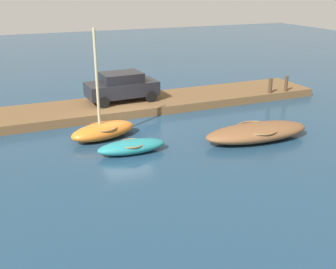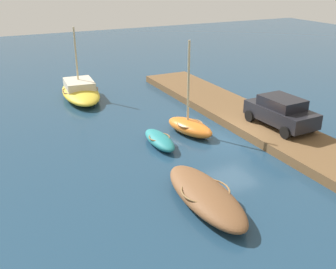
# 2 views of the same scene
# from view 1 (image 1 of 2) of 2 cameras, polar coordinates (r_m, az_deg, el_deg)

# --- Properties ---
(ground_plane) EXTENTS (84.00, 84.00, 0.00)m
(ground_plane) POSITION_cam_1_polar(r_m,az_deg,el_deg) (21.07, -6.11, 1.62)
(ground_plane) COLOR navy
(dock_platform) EXTENTS (25.04, 3.47, 0.46)m
(dock_platform) POSITION_cam_1_polar(r_m,az_deg,el_deg) (22.98, -7.73, 3.76)
(dock_platform) COLOR brown
(dock_platform) RESTS_ON ground_plane
(dinghy_teal) EXTENTS (2.95, 1.13, 0.58)m
(dinghy_teal) POSITION_cam_1_polar(r_m,az_deg,el_deg) (17.23, -5.10, -1.70)
(dinghy_teal) COLOR teal
(dinghy_teal) RESTS_ON ground_plane
(motorboat_brown) EXTENTS (5.18, 2.03, 0.78)m
(motorboat_brown) POSITION_cam_1_polar(r_m,az_deg,el_deg) (18.96, 12.34, 0.34)
(motorboat_brown) COLOR brown
(motorboat_brown) RESTS_ON ground_plane
(rowboat_orange) EXTENTS (3.36, 2.04, 5.00)m
(rowboat_orange) POSITION_cam_1_polar(r_m,az_deg,el_deg) (18.93, -9.04, 0.66)
(rowboat_orange) COLOR orange
(rowboat_orange) RESTS_ON ground_plane
(mooring_post_west) EXTENTS (0.20, 0.20, 0.94)m
(mooring_post_west) POSITION_cam_1_polar(r_m,az_deg,el_deg) (26.30, 16.21, 6.85)
(mooring_post_west) COLOR #47331E
(mooring_post_west) RESTS_ON dock_platform
(mooring_post_mid_west) EXTENTS (0.23, 0.23, 0.90)m
(mooring_post_mid_west) POSITION_cam_1_polar(r_m,az_deg,el_deg) (25.59, 14.12, 6.63)
(mooring_post_mid_west) COLOR #47331E
(mooring_post_mid_west) RESTS_ON dock_platform
(parked_car) EXTENTS (4.01, 2.19, 1.62)m
(parked_car) POSITION_cam_1_polar(r_m,az_deg,el_deg) (23.20, -6.49, 6.73)
(parked_car) COLOR black
(parked_car) RESTS_ON dock_platform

